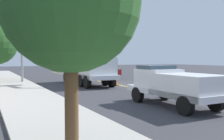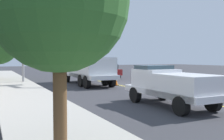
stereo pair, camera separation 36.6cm
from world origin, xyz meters
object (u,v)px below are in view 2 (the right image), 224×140
Objects in this scene: utility_bucket_truck at (87,67)px; traffic_cone_trailing at (93,77)px; service_pickup_truck at (171,85)px; traffic_cone_mid_front at (166,90)px; passing_minivan at (106,70)px; traffic_cone_mid_rear at (116,81)px; traffic_signal_mast at (25,30)px.

utility_bucket_truck is 4.12m from traffic_cone_trailing.
traffic_cone_mid_front is (2.63, -1.87, -0.70)m from service_pickup_truck.
passing_minivan is 8.78m from traffic_cone_mid_rear.
utility_bucket_truck is 9.45× the size of traffic_cone_trailing.
passing_minivan is 3.94m from traffic_cone_trailing.
traffic_signal_mast is (14.65, 4.78, 3.97)m from service_pickup_truck.
service_pickup_truck is 6.57× the size of traffic_cone_mid_front.
traffic_signal_mast is (-3.37, 10.06, 4.12)m from passing_minivan.
traffic_signal_mast is (12.02, 6.65, 4.67)m from traffic_cone_mid_front.
traffic_cone_mid_rear is (-2.22, -1.90, -1.23)m from utility_bucket_truck.
passing_minivan is (5.98, -4.99, -0.64)m from utility_bucket_truck.
traffic_cone_mid_front is 0.98× the size of traffic_cone_trailing.
traffic_cone_mid_rear is at bearing 177.84° from traffic_cone_trailing.
utility_bucket_truck is at bearing 140.18° from passing_minivan.
utility_bucket_truck reaches higher than traffic_cone_trailing.
service_pickup_truck is at bearing 171.12° from traffic_cone_trailing.
service_pickup_truck is at bearing 178.60° from utility_bucket_truck.
traffic_signal_mast is at bearing 55.28° from traffic_cone_mid_rear.
utility_bucket_truck reaches higher than service_pickup_truck.
utility_bucket_truck reaches higher than traffic_cone_mid_front.
service_pickup_truck is (-12.04, 0.29, -0.50)m from utility_bucket_truck.
passing_minivan is 5.54× the size of traffic_cone_trailing.
traffic_cone_mid_front reaches higher than traffic_cone_mid_rear.
traffic_cone_mid_front is at bearing 177.46° from traffic_cone_mid_rear.
traffic_cone_mid_rear is 0.91× the size of traffic_cone_trailing.
traffic_cone_trailing is at bearing -8.88° from service_pickup_truck.
service_pickup_truck is 10.09m from traffic_cone_mid_rear.
traffic_cone_mid_rear is at bearing 159.38° from passing_minivan.
traffic_cone_mid_rear is 0.11× the size of traffic_signal_mast.
traffic_cone_trailing is (3.34, -2.11, -1.19)m from utility_bucket_truck.
traffic_signal_mast reaches higher than traffic_cone_mid_front.
passing_minivan is 5.64× the size of traffic_cone_mid_front.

